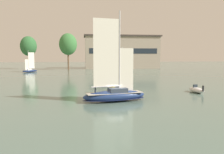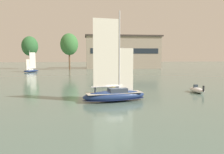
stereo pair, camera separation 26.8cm
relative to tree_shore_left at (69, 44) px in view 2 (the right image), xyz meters
The scene contains 9 objects.
ground_plane 75.87m from the tree_shore_left, 80.98° to the right, with size 400.00×400.00×0.00m, color slate.
waterfront_building 28.82m from the tree_shore_left, 17.89° to the left, with size 39.50×13.65×17.14m.
tree_shore_left is the anchor object (origin of this frame).
tree_shore_center 21.14m from the tree_shore_left, 159.40° to the left, with size 7.89×7.89×16.25m.
sailboat_main 75.71m from the tree_shore_left, 80.97° to the right, with size 9.98×4.36×13.27m.
sailboat_moored_near_marina 22.84m from the tree_shore_left, 137.21° to the right, with size 5.89×5.70×8.83m.
sailboat_moored_mid_channel 60.74m from the tree_shore_left, 74.85° to the right, with size 3.34×6.51×8.63m.
motor_tender 74.71m from the tree_shore_left, 67.93° to the right, with size 2.00×4.19×1.56m.
channel_buoy 67.31m from the tree_shore_left, 79.10° to the right, with size 1.14×1.14×2.07m.
Camera 2 is at (-4.23, -31.77, 6.82)m, focal length 35.00 mm.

